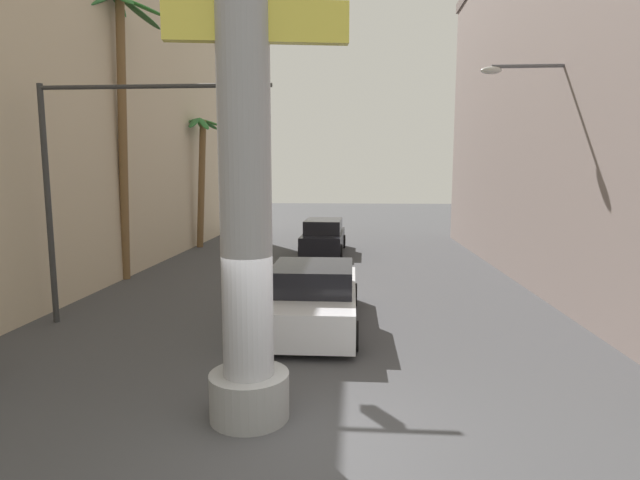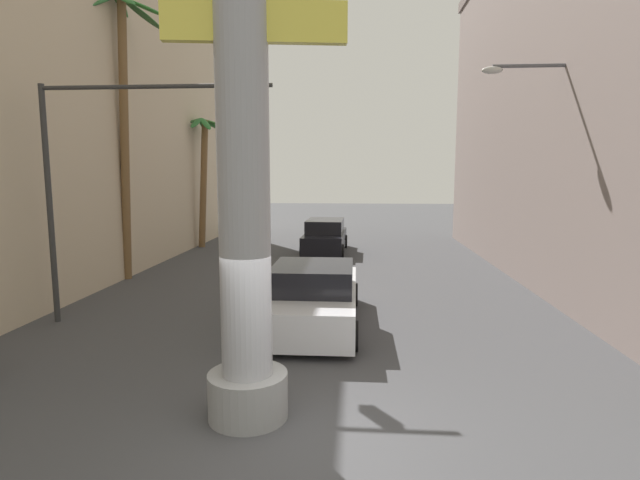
# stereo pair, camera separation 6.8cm
# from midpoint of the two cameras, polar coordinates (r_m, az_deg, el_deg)

# --- Properties ---
(ground_plane) EXTENTS (89.90, 89.90, 0.00)m
(ground_plane) POSITION_cam_midpoint_polar(r_m,az_deg,el_deg) (16.86, 1.22, -5.01)
(ground_plane) COLOR #424244
(building_left) EXTENTS (6.45, 28.46, 12.94)m
(building_left) POSITION_cam_midpoint_polar(r_m,az_deg,el_deg) (20.45, -30.54, 14.44)
(building_left) COLOR #C6B293
(building_left) RESTS_ON ground
(neon_sign_pole) EXTENTS (2.89, 1.21, 10.98)m
(neon_sign_pole) POSITION_cam_midpoint_polar(r_m,az_deg,el_deg) (7.39, -9.01, 17.84)
(neon_sign_pole) COLOR #9E9EA3
(neon_sign_pole) RESTS_ON ground
(street_lamp) EXTENTS (2.64, 0.28, 6.70)m
(street_lamp) POSITION_cam_midpoint_polar(r_m,az_deg,el_deg) (15.27, 25.23, 8.47)
(street_lamp) COLOR #59595E
(street_lamp) RESTS_ON ground
(traffic_light_mast) EXTENTS (5.60, 0.32, 5.79)m
(traffic_light_mast) POSITION_cam_midpoint_polar(r_m,az_deg,el_deg) (12.95, -22.49, 9.00)
(traffic_light_mast) COLOR #333333
(traffic_light_mast) RESTS_ON ground
(car_lead) EXTENTS (2.15, 5.12, 1.56)m
(car_lead) POSITION_cam_midpoint_polar(r_m,az_deg,el_deg) (12.19, -0.88, -6.55)
(car_lead) COLOR black
(car_lead) RESTS_ON ground
(car_far) EXTENTS (1.99, 4.72, 1.56)m
(car_far) POSITION_cam_midpoint_polar(r_m,az_deg,el_deg) (23.28, 0.32, 0.35)
(car_far) COLOR black
(car_far) RESTS_ON ground
(palm_tree_far_left) EXTENTS (2.37, 2.45, 6.45)m
(palm_tree_far_left) POSITION_cam_midpoint_polar(r_m,az_deg,el_deg) (25.70, -13.54, 8.65)
(palm_tree_far_left) COLOR brown
(palm_tree_far_left) RESTS_ON ground
(palm_tree_mid_left) EXTENTS (3.19, 3.24, 9.56)m
(palm_tree_mid_left) POSITION_cam_midpoint_polar(r_m,az_deg,el_deg) (18.76, -21.88, 15.47)
(palm_tree_mid_left) COLOR brown
(palm_tree_mid_left) RESTS_ON ground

